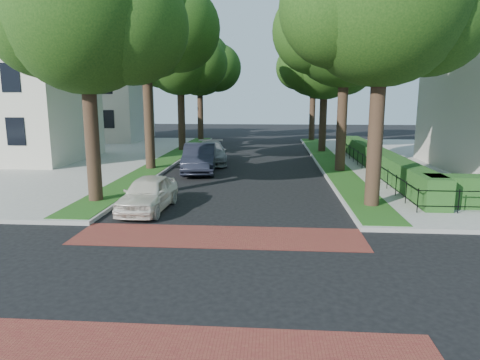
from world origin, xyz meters
name	(u,v)px	position (x,y,z in m)	size (l,w,h in m)	color
ground	(202,280)	(0.00, 0.00, 0.00)	(120.00, 120.00, 0.00)	black
crosswalk_far	(219,236)	(0.00, 3.20, 0.01)	(9.00, 2.20, 0.01)	maroon
crosswalk_near	(171,360)	(0.00, -3.20, 0.01)	(9.00, 2.20, 0.01)	maroon
grass_strip_ne	(329,160)	(5.40, 19.10, 0.16)	(1.60, 29.80, 0.02)	#154112
grass_strip_nw	(169,158)	(-5.40, 19.10, 0.16)	(1.60, 29.80, 0.02)	#154112
tree_right_near	(385,2)	(5.60, 7.24, 7.63)	(7.75, 6.67, 10.66)	black
tree_right_mid	(347,27)	(5.61, 15.25, 7.99)	(8.25, 7.09, 11.22)	black
tree_right_far	(326,62)	(5.60, 24.22, 6.91)	(7.25, 6.23, 9.74)	black
tree_right_back	(315,65)	(5.60, 33.23, 7.27)	(7.50, 6.45, 10.20)	black
tree_left_near	(89,17)	(-5.40, 7.23, 7.27)	(7.50, 6.45, 10.20)	black
tree_left_mid	(148,23)	(-5.39, 15.24, 8.34)	(8.00, 6.88, 11.48)	black
tree_left_far	(182,60)	(-5.40, 24.22, 7.12)	(7.00, 6.02, 9.86)	black
tree_left_back	(201,65)	(-5.40, 33.24, 7.41)	(7.75, 6.66, 10.44)	black
hedge_main_road	(379,161)	(7.70, 15.00, 0.75)	(1.00, 18.00, 1.20)	#1B4518
fence_main_road	(365,163)	(6.90, 15.00, 0.60)	(0.06, 18.00, 0.90)	black
house_left_near	(11,85)	(-15.49, 17.99, 5.04)	(10.00, 9.00, 10.14)	beige
house_left_far	(97,89)	(-15.49, 31.99, 5.04)	(10.00, 9.00, 10.14)	#BBB6A8
parked_car_front	(148,193)	(-3.07, 6.15, 0.66)	(1.56, 3.89, 1.32)	silver
parked_car_middle	(200,158)	(-2.53, 14.69, 0.83)	(1.75, 5.01, 1.65)	black
parked_car_rear	(211,153)	(-2.33, 17.96, 0.71)	(1.99, 4.90, 1.42)	slate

